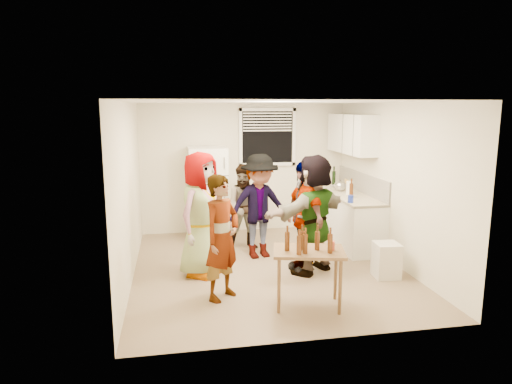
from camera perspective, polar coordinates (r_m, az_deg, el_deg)
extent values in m
cube|color=white|center=(8.57, -6.01, -0.09)|extent=(0.70, 0.70, 1.70)
cube|color=white|center=(8.50, 11.16, -3.22)|extent=(0.60, 2.20, 0.86)
cube|color=beige|center=(8.41, 11.27, -0.24)|extent=(0.64, 2.22, 0.04)
cube|color=beige|center=(8.48, 13.11, 1.15)|extent=(0.03, 2.20, 0.36)
cube|color=white|center=(8.51, 11.85, 7.13)|extent=(0.34, 1.60, 0.70)
cylinder|color=white|center=(8.25, 11.56, -0.32)|extent=(0.11, 0.11, 0.24)
cylinder|color=black|center=(9.19, 9.67, 0.85)|extent=(0.07, 0.07, 0.28)
cylinder|color=#47230C|center=(7.96, 11.78, -0.71)|extent=(0.06, 0.06, 0.25)
cylinder|color=#1C2FA7|center=(7.56, 11.73, -1.31)|extent=(0.09, 0.09, 0.12)
cube|color=#EFC058|center=(8.97, 11.34, 1.06)|extent=(0.02, 0.19, 0.16)
cube|color=beige|center=(6.91, 15.98, -8.22)|extent=(0.37, 0.37, 0.51)
cylinder|color=#47230C|center=(5.44, 5.39, -7.78)|extent=(0.06, 0.06, 0.23)
cylinder|color=#AA3822|center=(5.64, 9.37, -7.18)|extent=(0.08, 0.08, 0.11)
imported|color=gray|center=(6.90, -6.73, -10.12)|extent=(1.98, 1.81, 0.58)
imported|color=#141933|center=(6.08, -4.18, -13.00)|extent=(1.55, 1.56, 0.39)
imported|color=brown|center=(8.04, -1.20, -7.00)|extent=(0.90, 1.55, 0.56)
imported|color=#3C3D41|center=(7.60, 0.43, -8.07)|extent=(1.42, 1.89, 0.63)
imported|color=black|center=(7.04, 5.89, -9.65)|extent=(1.83, 1.29, 0.41)
imported|color=#D88845|center=(7.00, 7.02, -9.81)|extent=(2.34, 2.38, 0.52)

